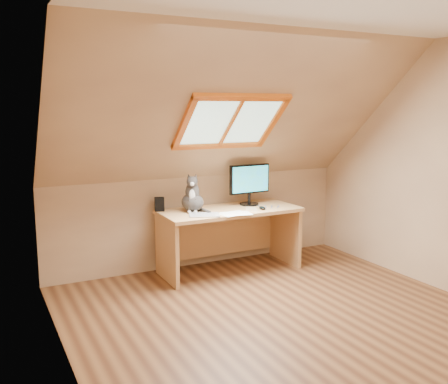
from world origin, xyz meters
TOP-DOWN VIEW (x-y plane):
  - ground at (0.00, 0.00)m, footprint 3.50×3.50m
  - room_shell at (0.00, -0.09)m, footprint 3.52×3.52m
  - desk at (0.17, 1.45)m, footprint 1.50×0.66m
  - monitor at (0.47, 1.48)m, footprint 0.49×0.21m
  - cat at (-0.24, 1.44)m, footprint 0.31×0.34m
  - desk_speaker at (-0.53, 1.63)m, footprint 0.12×0.12m
  - graphics_tablet at (-0.21, 1.20)m, footprint 0.35×0.31m
  - mouse at (0.46, 1.20)m, footprint 0.07×0.11m
  - papers at (0.13, 1.12)m, footprint 0.33×0.27m
  - cables at (0.50, 1.26)m, footprint 0.51×0.26m

SIDE VIEW (x-z plane):
  - ground at x=0.00m, z-range 0.00..0.00m
  - desk at x=0.17m, z-range 0.13..0.81m
  - papers at x=0.13m, z-range 0.68..0.69m
  - cables at x=0.50m, z-range 0.68..0.69m
  - graphics_tablet at x=-0.21m, z-range 0.68..0.70m
  - mouse at x=0.46m, z-range 0.68..0.72m
  - desk_speaker at x=-0.53m, z-range 0.68..0.83m
  - cat at x=-0.24m, z-range 0.63..1.04m
  - monitor at x=0.47m, z-range 0.72..1.17m
  - room_shell at x=0.00m, z-range 0.23..2.64m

